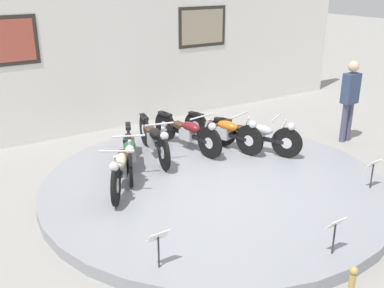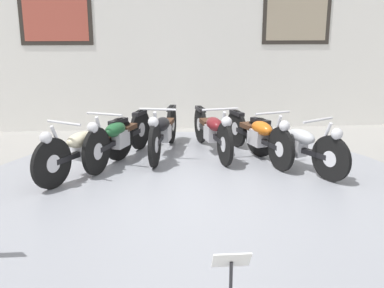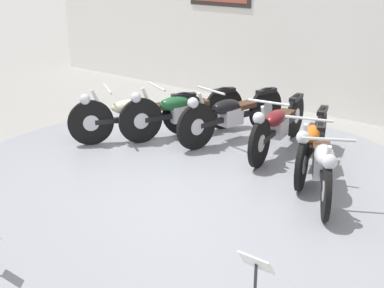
# 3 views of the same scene
# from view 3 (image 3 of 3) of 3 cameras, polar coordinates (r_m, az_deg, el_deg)

# --- Properties ---
(ground_plane) EXTENTS (60.00, 60.00, 0.00)m
(ground_plane) POSITION_cam_3_polar(r_m,az_deg,el_deg) (6.48, -0.56, -5.07)
(ground_plane) COLOR gray
(display_platform) EXTENTS (5.89, 5.89, 0.18)m
(display_platform) POSITION_cam_3_polar(r_m,az_deg,el_deg) (6.44, -0.56, -4.34)
(display_platform) COLOR gray
(display_platform) RESTS_ON ground_plane
(motorcycle_cream) EXTENTS (1.12, 1.70, 0.79)m
(motorcycle_cream) POSITION_cam_3_polar(r_m,az_deg,el_deg) (7.61, -6.05, 3.22)
(motorcycle_cream) COLOR black
(motorcycle_cream) RESTS_ON display_platform
(motorcycle_green) EXTENTS (0.85, 1.85, 0.80)m
(motorcycle_green) POSITION_cam_3_polar(r_m,az_deg,el_deg) (7.73, -1.17, 3.63)
(motorcycle_green) COLOR black
(motorcycle_green) RESTS_ON display_platform
(motorcycle_black) EXTENTS (0.59, 1.96, 0.80)m
(motorcycle_black) POSITION_cam_3_polar(r_m,az_deg,el_deg) (7.59, 4.16, 3.28)
(motorcycle_black) COLOR black
(motorcycle_black) RESTS_ON display_platform
(motorcycle_maroon) EXTENTS (0.54, 1.96, 0.79)m
(motorcycle_maroon) POSITION_cam_3_polar(r_m,az_deg,el_deg) (7.21, 9.14, 2.09)
(motorcycle_maroon) COLOR black
(motorcycle_maroon) RESTS_ON display_platform
(motorcycle_orange) EXTENTS (0.69, 1.89, 0.78)m
(motorcycle_orange) POSITION_cam_3_polar(r_m,az_deg,el_deg) (6.67, 12.69, 0.31)
(motorcycle_orange) COLOR black
(motorcycle_orange) RESTS_ON display_platform
(motorcycle_silver) EXTENTS (1.00, 1.73, 0.78)m
(motorcycle_silver) POSITION_cam_3_polar(r_m,az_deg,el_deg) (6.05, 13.77, -1.84)
(motorcycle_silver) COLOR black
(motorcycle_silver) RESTS_ON display_platform
(info_placard_front_right) EXTENTS (0.26, 0.11, 0.51)m
(info_placard_front_right) POSITION_cam_3_polar(r_m,az_deg,el_deg) (4.01, 6.83, -13.28)
(info_placard_front_right) COLOR #333338
(info_placard_front_right) RESTS_ON display_platform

